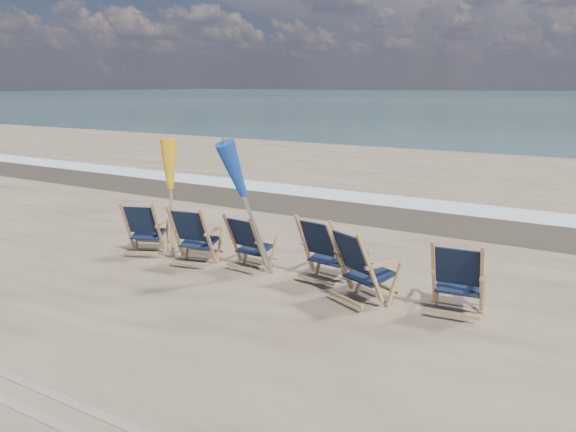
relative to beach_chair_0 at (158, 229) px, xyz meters
name	(u,v)px	position (x,y,z in m)	size (l,w,h in m)	color
surf_foam	(412,203)	(2.28, 6.66, -0.50)	(200.00, 1.40, 0.01)	silver
wet_sand_strip	(390,214)	(2.28, 5.16, -0.50)	(200.00, 2.60, 0.00)	#42362A
beach_chair_0	(158,229)	(0.00, 0.00, 0.00)	(0.64, 0.72, 1.00)	black
beach_chair_1	(208,238)	(1.14, -0.07, 0.03)	(0.67, 0.76, 1.05)	black
beach_chair_2	(258,245)	(1.99, 0.13, -0.02)	(0.61, 0.69, 0.95)	black
beach_chair_3	(338,254)	(3.35, 0.19, 0.04)	(0.69, 0.77, 1.08)	black
beach_chair_4	(370,272)	(4.09, -0.38, 0.06)	(0.71, 0.80, 1.11)	black
beach_chair_5	(482,283)	(5.41, 0.04, 0.03)	(0.68, 0.76, 1.06)	black
umbrella_yellow	(169,171)	(0.17, 0.18, 1.01)	(0.30, 0.30, 2.02)	#AA7E4C
umbrella_blue	(251,167)	(2.03, -0.09, 1.24)	(0.30, 0.30, 2.27)	#A5A5AD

